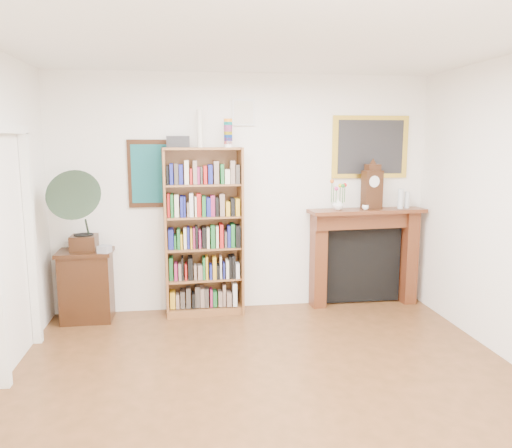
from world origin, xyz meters
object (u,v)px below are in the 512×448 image
Objects in this scene: flower_vase at (338,204)px; teacup at (365,207)px; cd_stack at (105,249)px; mantel_clock at (372,188)px; bookshelf at (203,223)px; side_cabinet at (87,286)px; bottle_right at (407,200)px; gramophone at (79,207)px; bottle_left at (401,199)px; fireplace at (364,248)px.

flower_vase is 0.33m from teacup.
cd_stack is 3.19m from mantel_clock.
flower_vase is 1.76× the size of teacup.
bookshelf reaches higher than flower_vase.
side_cabinet is 3.52m from mantel_clock.
bookshelf is at bearing -178.97° from bottle_right.
gramophone reaches higher than flower_vase.
teacup reaches higher than side_cabinet.
bottle_left reaches higher than flower_vase.
flower_vase is at bearing -176.84° from bottle_right.
gramophone reaches higher than fireplace.
cd_stack is at bearing -179.15° from fireplace.
side_cabinet is at bearing 169.25° from mantel_clock.
teacup is 0.33× the size of bottle_left.
cd_stack is 3.53m from bottle_left.
fireplace is (3.31, 0.13, 0.31)m from side_cabinet.
fireplace is 7.26× the size of bottle_right.
bottle_right is (0.56, 0.09, 0.07)m from teacup.
fireplace is at bearing 1.88° from side_cabinet.
mantel_clock is 6.90× the size of teacup.
gramophone is at bearing -176.27° from bookshelf.
cd_stack is at bearing -176.18° from bottle_right.
mantel_clock reaches higher than side_cabinet.
flower_vase is at bearing -4.24° from bookshelf.
bottle_left is at bearing 1.69° from flower_vase.
teacup is (-0.05, -0.12, 0.52)m from fireplace.
gramophone is (-3.31, -0.26, 0.61)m from fireplace.
cd_stack is at bearing -30.70° from side_cabinet.
gramophone is at bearing 177.53° from cd_stack.
side_cabinet is 6.76× the size of cd_stack.
bottle_left is 0.10m from bottle_right.
fireplace reaches higher than side_cabinet.
side_cabinet is 3.38× the size of bottle_left.
bottle_right is at bearing 9.21° from teacup.
flower_vase is at bearing 172.67° from teacup.
fireplace is at bearing 176.57° from bottle_right.
teacup is (1.93, -0.05, 0.15)m from bookshelf.
cd_stack is at bearing -173.99° from bookshelf.
bottle_left is (0.37, 0.00, -0.14)m from mantel_clock.
bottle_right is at bearing 3.34° from gramophone.
side_cabinet is at bearing -179.84° from teacup.
bookshelf is at bearing 1.99° from side_cabinet.
bookshelf is 1.37m from gramophone.
gramophone is at bearing -177.60° from teacup.
mantel_clock is 2.25× the size of bottle_left.
gramophone is 3.84m from bottle_right.
bottle_left is (0.42, -0.06, 0.61)m from fireplace.
fireplace is 0.54m from teacup.
bookshelf reaches higher than mantel_clock.
gramophone is 4.57× the size of bottle_right.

